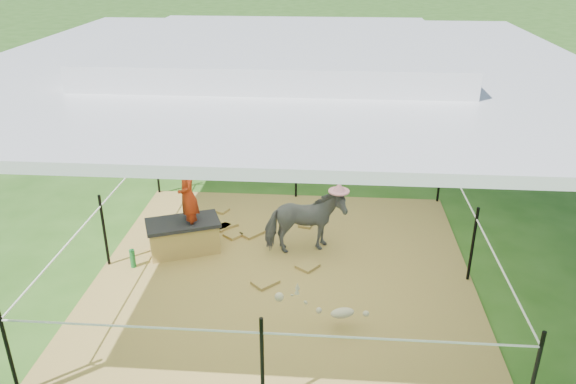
# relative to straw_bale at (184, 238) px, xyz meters

# --- Properties ---
(ground) EXTENTS (90.00, 90.00, 0.00)m
(ground) POSITION_rel_straw_bale_xyz_m (1.37, -0.41, -0.23)
(ground) COLOR #2D5919
(ground) RESTS_ON ground
(hay_patch) EXTENTS (4.60, 4.60, 0.03)m
(hay_patch) POSITION_rel_straw_bale_xyz_m (1.37, -0.41, -0.21)
(hay_patch) COLOR brown
(hay_patch) RESTS_ON ground
(canopy_tent) EXTENTS (6.30, 6.30, 2.90)m
(canopy_tent) POSITION_rel_straw_bale_xyz_m (1.37, -0.41, 2.47)
(canopy_tent) COLOR silver
(canopy_tent) RESTS_ON ground
(rope_fence) EXTENTS (4.54, 4.54, 1.00)m
(rope_fence) POSITION_rel_straw_bale_xyz_m (1.37, -0.41, 0.42)
(rope_fence) COLOR black
(rope_fence) RESTS_ON ground
(straw_bale) EXTENTS (0.98, 0.73, 0.39)m
(straw_bale) POSITION_rel_straw_bale_xyz_m (0.00, 0.00, 0.00)
(straw_bale) COLOR #B49241
(straw_bale) RESTS_ON hay_patch
(dark_cloth) EXTENTS (1.05, 0.80, 0.05)m
(dark_cloth) POSITION_rel_straw_bale_xyz_m (0.00, 0.00, 0.22)
(dark_cloth) COLOR black
(dark_cloth) RESTS_ON straw_bale
(woman) EXTENTS (0.38, 0.45, 1.06)m
(woman) POSITION_rel_straw_bale_xyz_m (0.10, 0.00, 0.72)
(woman) COLOR #B02B11
(woman) RESTS_ON straw_bale
(green_bottle) EXTENTS (0.09, 0.09, 0.24)m
(green_bottle) POSITION_rel_straw_bale_xyz_m (-0.55, -0.45, -0.07)
(green_bottle) COLOR #186E2C
(green_bottle) RESTS_ON hay_patch
(pony) EXTENTS (1.11, 0.74, 0.86)m
(pony) POSITION_rel_straw_bale_xyz_m (1.59, 0.11, 0.24)
(pony) COLOR #47474C
(pony) RESTS_ON hay_patch
(pink_hat) EXTENTS (0.27, 0.27, 0.12)m
(pink_hat) POSITION_rel_straw_bale_xyz_m (1.59, 0.11, 0.73)
(pink_hat) COLOR pink
(pink_hat) RESTS_ON pony
(foal) EXTENTS (0.89, 0.66, 0.44)m
(foal) POSITION_rel_straw_bale_xyz_m (2.07, -1.48, 0.03)
(foal) COLOR #C1B18D
(foal) RESTS_ON hay_patch
(trash_barrel) EXTENTS (0.71, 0.71, 0.86)m
(trash_barrel) POSITION_rel_straw_bale_xyz_m (5.43, 6.12, 0.20)
(trash_barrel) COLOR #1645AC
(trash_barrel) RESTS_ON ground
(picnic_table_near) EXTENTS (2.01, 1.56, 0.77)m
(picnic_table_near) POSITION_rel_straw_bale_xyz_m (2.69, 7.40, 0.16)
(picnic_table_near) COLOR brown
(picnic_table_near) RESTS_ON ground
(picnic_table_far) EXTENTS (1.88, 1.56, 0.68)m
(picnic_table_far) POSITION_rel_straw_bale_xyz_m (7.05, 9.22, 0.11)
(picnic_table_far) COLOR #58331E
(picnic_table_far) RESTS_ON ground
(distant_person) EXTENTS (0.62, 0.51, 1.18)m
(distant_person) POSITION_rel_straw_bale_xyz_m (3.29, 7.01, 0.37)
(distant_person) COLOR teal
(distant_person) RESTS_ON ground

